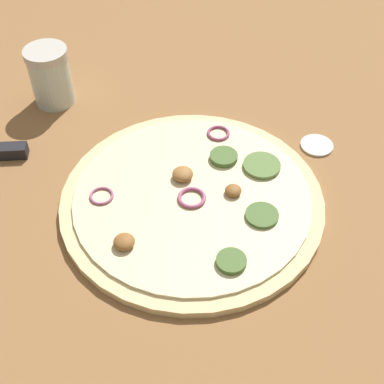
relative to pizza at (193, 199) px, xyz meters
name	(u,v)px	position (x,y,z in m)	size (l,w,h in m)	color
ground_plane	(192,203)	(0.00, 0.00, -0.01)	(3.00, 3.00, 0.00)	olive
pizza	(193,199)	(0.00, 0.00, 0.00)	(0.33, 0.33, 0.03)	beige
spice_jar	(50,76)	(-0.20, -0.23, 0.04)	(0.06, 0.06, 0.09)	silver
loose_cap	(317,144)	(-0.12, 0.17, 0.00)	(0.05, 0.05, 0.01)	beige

